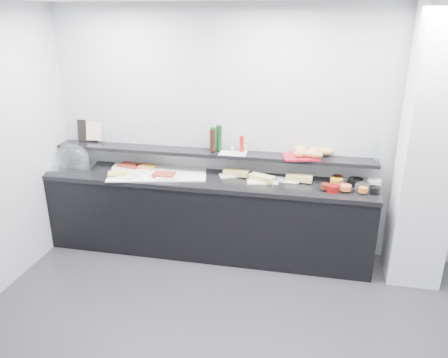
% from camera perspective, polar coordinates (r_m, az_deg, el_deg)
% --- Properties ---
extents(back_wall, '(5.00, 0.02, 2.70)m').
position_cam_1_polar(back_wall, '(4.80, 6.65, 5.81)').
color(back_wall, '#AFB2B7').
rests_on(back_wall, ground).
extents(column, '(0.50, 0.50, 2.70)m').
position_cam_1_polar(column, '(4.58, 25.23, 3.20)').
color(column, white).
rests_on(column, ground).
extents(buffet_cabinet, '(3.60, 0.60, 0.85)m').
position_cam_1_polar(buffet_cabinet, '(4.95, -2.25, -5.01)').
color(buffet_cabinet, black).
rests_on(buffet_cabinet, ground).
extents(counter_top, '(3.62, 0.62, 0.05)m').
position_cam_1_polar(counter_top, '(4.78, -2.32, -0.14)').
color(counter_top, black).
rests_on(counter_top, buffet_cabinet).
extents(wall_shelf, '(3.60, 0.25, 0.04)m').
position_cam_1_polar(wall_shelf, '(4.85, -1.87, 3.39)').
color(wall_shelf, black).
rests_on(wall_shelf, back_wall).
extents(cloche_base, '(0.57, 0.45, 0.04)m').
position_cam_1_polar(cloche_base, '(5.33, -19.14, 1.47)').
color(cloche_base, '#B1B4B8').
rests_on(cloche_base, counter_top).
extents(cloche_dome, '(0.44, 0.31, 0.34)m').
position_cam_1_polar(cloche_dome, '(5.31, -19.19, 2.59)').
color(cloche_dome, white).
rests_on(cloche_dome, cloche_base).
extents(linen_runner, '(1.16, 0.74, 0.01)m').
position_cam_1_polar(linen_runner, '(4.93, -8.59, 0.72)').
color(linen_runner, white).
rests_on(linen_runner, counter_top).
extents(platter_meat_a, '(0.37, 0.28, 0.01)m').
position_cam_1_polar(platter_meat_a, '(5.19, -12.46, 1.65)').
color(platter_meat_a, silver).
rests_on(platter_meat_a, linen_runner).
extents(food_meat_a, '(0.28, 0.21, 0.02)m').
position_cam_1_polar(food_meat_a, '(5.16, -12.21, 1.77)').
color(food_meat_a, maroon).
rests_on(food_meat_a, platter_meat_a).
extents(platter_salmon, '(0.32, 0.26, 0.01)m').
position_cam_1_polar(platter_salmon, '(5.08, -10.88, 1.36)').
color(platter_salmon, white).
rests_on(platter_salmon, linen_runner).
extents(food_salmon, '(0.23, 0.16, 0.02)m').
position_cam_1_polar(food_salmon, '(5.09, -10.18, 1.66)').
color(food_salmon, orange).
rests_on(food_salmon, platter_salmon).
extents(platter_cheese, '(0.35, 0.30, 0.01)m').
position_cam_1_polar(platter_cheese, '(4.90, -12.53, 0.51)').
color(platter_cheese, white).
rests_on(platter_cheese, linen_runner).
extents(food_cheese, '(0.23, 0.19, 0.02)m').
position_cam_1_polar(food_cheese, '(4.93, -13.76, 0.75)').
color(food_cheese, '#D1BA51').
rests_on(food_cheese, platter_cheese).
extents(platter_meat_b, '(0.29, 0.22, 0.01)m').
position_cam_1_polar(platter_meat_b, '(4.77, -7.35, 0.26)').
color(platter_meat_b, white).
rests_on(platter_meat_b, linen_runner).
extents(food_meat_b, '(0.23, 0.15, 0.02)m').
position_cam_1_polar(food_meat_b, '(4.80, -7.89, 0.62)').
color(food_meat_b, maroon).
rests_on(food_meat_b, platter_meat_b).
extents(sandwich_plate_left, '(0.33, 0.25, 0.01)m').
position_cam_1_polar(sandwich_plate_left, '(4.82, 1.23, 0.48)').
color(sandwich_plate_left, silver).
rests_on(sandwich_plate_left, counter_top).
extents(sandwich_food_left, '(0.29, 0.15, 0.06)m').
position_cam_1_polar(sandwich_food_left, '(4.80, 1.65, 0.87)').
color(sandwich_food_left, tan).
rests_on(sandwich_food_left, sandwich_plate_left).
extents(tongs_left, '(0.16, 0.03, 0.01)m').
position_cam_1_polar(tongs_left, '(4.77, 0.83, 0.42)').
color(tongs_left, '#AFB1B6').
rests_on(tongs_left, sandwich_plate_left).
extents(sandwich_plate_mid, '(0.34, 0.20, 0.01)m').
position_cam_1_polar(sandwich_plate_mid, '(4.65, 5.04, -0.35)').
color(sandwich_plate_mid, white).
rests_on(sandwich_plate_mid, counter_top).
extents(sandwich_food_mid, '(0.28, 0.20, 0.06)m').
position_cam_1_polar(sandwich_food_mid, '(4.66, 4.97, 0.15)').
color(sandwich_food_mid, '#D1BB6D').
rests_on(sandwich_food_mid, sandwich_plate_mid).
extents(tongs_mid, '(0.16, 0.05, 0.01)m').
position_cam_1_polar(tongs_mid, '(4.62, 4.47, -0.34)').
color(tongs_mid, '#B2B5BA').
rests_on(tongs_mid, sandwich_plate_mid).
extents(sandwich_plate_right, '(0.33, 0.18, 0.01)m').
position_cam_1_polar(sandwich_plate_right, '(4.73, 7.82, -0.10)').
color(sandwich_plate_right, silver).
rests_on(sandwich_plate_right, counter_top).
extents(sandwich_food_right, '(0.29, 0.14, 0.06)m').
position_cam_1_polar(sandwich_food_right, '(4.71, 9.79, 0.14)').
color(sandwich_food_right, '#E4CC77').
rests_on(sandwich_food_right, sandwich_plate_right).
extents(tongs_right, '(0.16, 0.01, 0.01)m').
position_cam_1_polar(tongs_right, '(4.63, 8.77, -0.49)').
color(tongs_right, silver).
rests_on(tongs_right, sandwich_plate_right).
extents(bowl_glass_fruit, '(0.18, 0.18, 0.07)m').
position_cam_1_polar(bowl_glass_fruit, '(4.72, 14.86, -0.33)').
color(bowl_glass_fruit, white).
rests_on(bowl_glass_fruit, counter_top).
extents(fill_glass_fruit, '(0.17, 0.17, 0.05)m').
position_cam_1_polar(fill_glass_fruit, '(4.70, 14.48, -0.23)').
color(fill_glass_fruit, orange).
rests_on(fill_glass_fruit, bowl_glass_fruit).
extents(bowl_black_jam, '(0.17, 0.17, 0.07)m').
position_cam_1_polar(bowl_black_jam, '(4.76, 16.82, -0.36)').
color(bowl_black_jam, black).
rests_on(bowl_black_jam, counter_top).
extents(fill_black_jam, '(0.12, 0.12, 0.05)m').
position_cam_1_polar(fill_black_jam, '(4.78, 14.61, 0.11)').
color(fill_black_jam, '#591F0C').
rests_on(fill_black_jam, bowl_black_jam).
extents(bowl_glass_cream, '(0.22, 0.22, 0.07)m').
position_cam_1_polar(bowl_glass_cream, '(4.76, 17.56, -0.45)').
color(bowl_glass_cream, silver).
rests_on(bowl_glass_cream, counter_top).
extents(fill_glass_cream, '(0.16, 0.16, 0.05)m').
position_cam_1_polar(fill_glass_cream, '(4.78, 19.06, -0.36)').
color(fill_glass_cream, silver).
rests_on(fill_glass_cream, bowl_glass_cream).
extents(bowl_red_jam, '(0.15, 0.15, 0.07)m').
position_cam_1_polar(bowl_red_jam, '(4.52, 13.98, -1.22)').
color(bowl_red_jam, maroon).
rests_on(bowl_red_jam, counter_top).
extents(fill_red_jam, '(0.10, 0.10, 0.05)m').
position_cam_1_polar(fill_red_jam, '(4.52, 13.11, -0.94)').
color(fill_red_jam, '#531A0B').
rests_on(fill_red_jam, bowl_red_jam).
extents(bowl_glass_salmon, '(0.17, 0.17, 0.07)m').
position_cam_1_polar(bowl_glass_salmon, '(4.60, 17.71, -1.20)').
color(bowl_glass_salmon, white).
rests_on(bowl_glass_salmon, counter_top).
extents(fill_glass_salmon, '(0.14, 0.14, 0.05)m').
position_cam_1_polar(fill_glass_salmon, '(4.54, 15.59, -1.08)').
color(fill_glass_salmon, '#DC5E35').
rests_on(fill_glass_salmon, bowl_glass_salmon).
extents(bowl_black_fruit, '(0.13, 0.13, 0.07)m').
position_cam_1_polar(bowl_black_fruit, '(4.60, 19.04, -1.38)').
color(bowl_black_fruit, black).
rests_on(bowl_black_fruit, counter_top).
extents(fill_black_fruit, '(0.12, 0.12, 0.05)m').
position_cam_1_polar(fill_black_fruit, '(4.54, 17.71, -1.33)').
color(fill_black_fruit, orange).
rests_on(fill_black_fruit, bowl_black_fruit).
extents(framed_print, '(0.24, 0.13, 0.26)m').
position_cam_1_polar(framed_print, '(5.46, -17.41, 6.06)').
color(framed_print, black).
rests_on(framed_print, wall_shelf).
extents(print_art, '(0.19, 0.06, 0.22)m').
position_cam_1_polar(print_art, '(5.41, -16.64, 6.01)').
color(print_art, beige).
rests_on(print_art, framed_print).
extents(condiment_tray, '(0.30, 0.19, 0.01)m').
position_cam_1_polar(condiment_tray, '(4.76, 1.17, 3.38)').
color(condiment_tray, silver).
rests_on(condiment_tray, wall_shelf).
extents(bottle_green_a, '(0.08, 0.08, 0.26)m').
position_cam_1_polar(bottle_green_a, '(4.80, -1.43, 5.22)').
color(bottle_green_a, '#0E3418').
rests_on(bottle_green_a, condiment_tray).
extents(bottle_brown, '(0.06, 0.06, 0.24)m').
position_cam_1_polar(bottle_brown, '(4.78, -1.55, 5.04)').
color(bottle_brown, black).
rests_on(bottle_brown, condiment_tray).
extents(bottle_green_b, '(0.08, 0.08, 0.28)m').
position_cam_1_polar(bottle_green_b, '(4.82, -0.66, 5.42)').
color(bottle_green_b, '#0F3915').
rests_on(bottle_green_b, condiment_tray).
extents(bottle_hot, '(0.06, 0.06, 0.18)m').
position_cam_1_polar(bottle_hot, '(4.77, 2.31, 4.60)').
color(bottle_hot, '#B41B0C').
rests_on(bottle_hot, condiment_tray).
extents(shaker_salt, '(0.03, 0.03, 0.07)m').
position_cam_1_polar(shaker_salt, '(4.80, 2.85, 4.01)').
color(shaker_salt, white).
rests_on(shaker_salt, condiment_tray).
extents(shaker_pepper, '(0.04, 0.04, 0.07)m').
position_cam_1_polar(shaker_pepper, '(4.77, 1.09, 3.95)').
color(shaker_pepper, silver).
rests_on(shaker_pepper, condiment_tray).
extents(bread_tray, '(0.42, 0.34, 0.02)m').
position_cam_1_polar(bread_tray, '(4.70, 10.01, 2.86)').
color(bread_tray, '#AA1224').
rests_on(bread_tray, wall_shelf).
extents(bread_roll_nw, '(0.14, 0.09, 0.08)m').
position_cam_1_polar(bread_roll_nw, '(4.79, 9.86, 3.85)').
color(bread_roll_nw, gold).
rests_on(bread_roll_nw, bread_tray).
extents(bread_roll_n, '(0.17, 0.14, 0.08)m').
position_cam_1_polar(bread_roll_n, '(4.77, 11.72, 3.66)').
color(bread_roll_n, '#D58451').
rests_on(bread_roll_n, bread_tray).
extents(bread_roll_ne, '(0.16, 0.11, 0.08)m').
position_cam_1_polar(bread_roll_ne, '(4.77, 13.25, 3.53)').
color(bread_roll_ne, gold).
rests_on(bread_roll_ne, bread_tray).
extents(bread_roll_sw, '(0.15, 0.12, 0.08)m').
position_cam_1_polar(bread_roll_sw, '(4.64, 9.84, 3.31)').
color(bread_roll_sw, '#D88552').
rests_on(bread_roll_sw, bread_tray).
extents(bread_roll_s, '(0.14, 0.11, 0.08)m').
position_cam_1_polar(bread_roll_s, '(4.67, 10.51, 3.38)').
color(bread_roll_s, tan).
rests_on(bread_roll_s, bread_tray).
extents(bread_roll_se, '(0.16, 0.11, 0.08)m').
position_cam_1_polar(bread_roll_se, '(4.64, 11.90, 3.15)').
color(bread_roll_se, '#C08049').
rests_on(bread_roll_se, bread_tray).
extents(bread_roll_midw, '(0.17, 0.13, 0.08)m').
position_cam_1_polar(bread_roll_midw, '(4.67, 11.41, 3.31)').
color(bread_roll_midw, '#D6B151').
rests_on(bread_roll_midw, bread_tray).
extents(carafe, '(0.12, 0.12, 0.30)m').
position_cam_1_polar(carafe, '(4.74, 19.82, 3.86)').
color(carafe, silver).
rests_on(carafe, wall_shelf).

